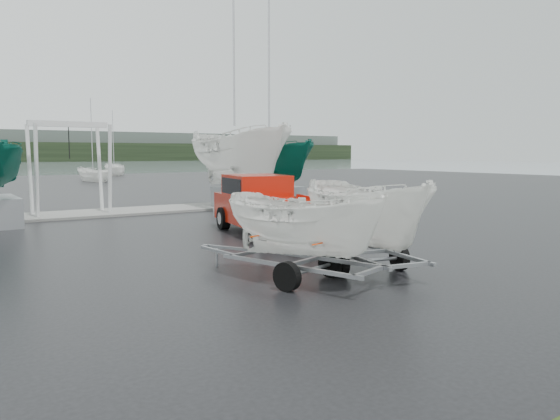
{
  "coord_description": "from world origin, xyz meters",
  "views": [
    {
      "loc": [
        -5.25,
        -11.93,
        2.77
      ],
      "look_at": [
        3.02,
        0.46,
        1.2
      ],
      "focal_mm": 35.0,
      "sensor_mm": 36.0,
      "label": 1
    }
  ],
  "objects_px": {
    "pickup_truck": "(264,204)",
    "boat_hoist": "(69,155)",
    "trailer_hitched": "(368,155)",
    "trailer_parked": "(303,169)"
  },
  "relations": [
    {
      "from": "pickup_truck",
      "to": "trailer_parked",
      "type": "distance_m",
      "value": 7.27
    },
    {
      "from": "trailer_hitched",
      "to": "boat_hoist",
      "type": "relative_size",
      "value": 1.21
    },
    {
      "from": "pickup_truck",
      "to": "boat_hoist",
      "type": "bearing_deg",
      "value": 125.19
    },
    {
      "from": "trailer_hitched",
      "to": "boat_hoist",
      "type": "bearing_deg",
      "value": 111.57
    },
    {
      "from": "pickup_truck",
      "to": "boat_hoist",
      "type": "distance_m",
      "value": 10.27
    },
    {
      "from": "trailer_hitched",
      "to": "boat_hoist",
      "type": "height_order",
      "value": "trailer_hitched"
    },
    {
      "from": "trailer_hitched",
      "to": "boat_hoist",
      "type": "xyz_separation_m",
      "value": [
        -3.03,
        15.61,
        -0.04
      ]
    },
    {
      "from": "trailer_parked",
      "to": "pickup_truck",
      "type": "bearing_deg",
      "value": 47.19
    },
    {
      "from": "pickup_truck",
      "to": "trailer_hitched",
      "type": "height_order",
      "value": "trailer_hitched"
    },
    {
      "from": "pickup_truck",
      "to": "trailer_parked",
      "type": "height_order",
      "value": "trailer_parked"
    }
  ]
}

